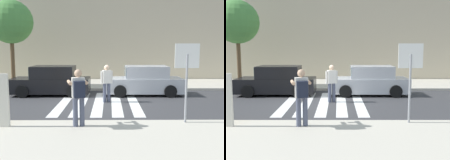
# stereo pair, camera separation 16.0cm
# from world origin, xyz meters

# --- Properties ---
(ground_plane) EXTENTS (120.00, 120.00, 0.00)m
(ground_plane) POSITION_xyz_m (0.00, 0.00, 0.00)
(ground_plane) COLOR #38383A
(sidewalk_far) EXTENTS (60.00, 4.80, 0.14)m
(sidewalk_far) POSITION_xyz_m (0.00, 6.00, 0.07)
(sidewalk_far) COLOR beige
(sidewalk_far) RESTS_ON ground
(building_facade_far) EXTENTS (56.00, 4.00, 7.47)m
(building_facade_far) POSITION_xyz_m (0.00, 10.40, 3.74)
(building_facade_far) COLOR beige
(building_facade_far) RESTS_ON ground
(crosswalk_stripe_0) EXTENTS (0.44, 5.20, 0.01)m
(crosswalk_stripe_0) POSITION_xyz_m (-1.60, 0.20, 0.00)
(crosswalk_stripe_0) COLOR silver
(crosswalk_stripe_0) RESTS_ON ground
(crosswalk_stripe_1) EXTENTS (0.44, 5.20, 0.01)m
(crosswalk_stripe_1) POSITION_xyz_m (-0.80, 0.20, 0.00)
(crosswalk_stripe_1) COLOR silver
(crosswalk_stripe_1) RESTS_ON ground
(crosswalk_stripe_2) EXTENTS (0.44, 5.20, 0.01)m
(crosswalk_stripe_2) POSITION_xyz_m (0.00, 0.20, 0.00)
(crosswalk_stripe_2) COLOR silver
(crosswalk_stripe_2) RESTS_ON ground
(crosswalk_stripe_3) EXTENTS (0.44, 5.20, 0.01)m
(crosswalk_stripe_3) POSITION_xyz_m (0.80, 0.20, 0.00)
(crosswalk_stripe_3) COLOR silver
(crosswalk_stripe_3) RESTS_ON ground
(crosswalk_stripe_4) EXTENTS (0.44, 5.20, 0.01)m
(crosswalk_stripe_4) POSITION_xyz_m (1.60, 0.20, 0.00)
(crosswalk_stripe_4) COLOR silver
(crosswalk_stripe_4) RESTS_ON ground
(stop_sign) EXTENTS (0.76, 0.08, 2.49)m
(stop_sign) POSITION_xyz_m (2.90, -3.47, 1.95)
(stop_sign) COLOR gray
(stop_sign) RESTS_ON sidewalk_near
(photographer_with_backpack) EXTENTS (0.70, 0.92, 1.72)m
(photographer_with_backpack) POSITION_xyz_m (-0.43, -3.89, 1.17)
(photographer_with_backpack) COLOR #474C60
(photographer_with_backpack) RESTS_ON sidewalk_near
(pedestrian_crossing) EXTENTS (0.55, 0.35, 1.72)m
(pedestrian_crossing) POSITION_xyz_m (0.36, 0.36, 0.97)
(pedestrian_crossing) COLOR #474C60
(pedestrian_crossing) RESTS_ON ground
(parked_car_black) EXTENTS (4.10, 1.92, 1.55)m
(parked_car_black) POSITION_xyz_m (-2.59, 2.30, 0.73)
(parked_car_black) COLOR black
(parked_car_black) RESTS_ON ground
(parked_car_silver) EXTENTS (4.10, 1.92, 1.55)m
(parked_car_silver) POSITION_xyz_m (2.34, 2.30, 0.73)
(parked_car_silver) COLOR #B7BABF
(parked_car_silver) RESTS_ON ground
(street_tree_west) EXTENTS (2.58, 2.58, 5.19)m
(street_tree_west) POSITION_xyz_m (-5.35, 4.28, 4.02)
(street_tree_west) COLOR brown
(street_tree_west) RESTS_ON sidewalk_far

